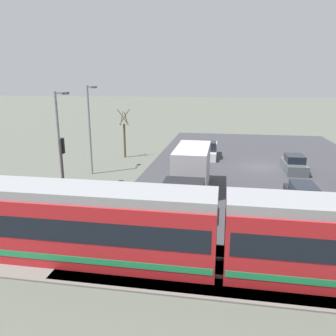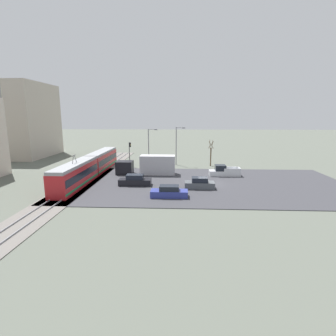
# 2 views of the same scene
# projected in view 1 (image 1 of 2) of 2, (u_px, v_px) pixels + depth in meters

# --- Properties ---
(ground_plane) EXTENTS (320.00, 320.00, 0.00)m
(ground_plane) POSITION_uv_depth(u_px,v_px,m) (262.00, 168.00, 32.33)
(ground_plane) COLOR #565B51
(road_surface) EXTENTS (22.24, 42.40, 0.08)m
(road_surface) POSITION_uv_depth(u_px,v_px,m) (262.00, 167.00, 32.32)
(road_surface) COLOR #38383D
(road_surface) RESTS_ON ground
(rail_bed) EXTENTS (66.25, 4.40, 0.22)m
(rail_bed) POSITION_uv_depth(u_px,v_px,m) (310.00, 278.00, 14.01)
(rail_bed) COLOR slate
(rail_bed) RESTS_ON ground
(light_rail_tram) EXTENTS (25.99, 2.57, 4.63)m
(light_rail_tram) POSITION_uv_depth(u_px,v_px,m) (221.00, 234.00, 14.20)
(light_rail_tram) COLOR #B21E23
(light_rail_tram) RESTS_ON ground
(box_truck) EXTENTS (2.49, 10.31, 3.32)m
(box_truck) POSITION_uv_depth(u_px,v_px,m) (190.00, 175.00, 23.92)
(box_truck) COLOR black
(box_truck) RESTS_ON ground
(pickup_truck) EXTENTS (1.94, 5.22, 1.85)m
(pickup_truck) POSITION_uv_depth(u_px,v_px,m) (208.00, 151.00, 36.33)
(pickup_truck) COLOR silver
(pickup_truck) RESTS_ON ground
(sedan_car_0) EXTENTS (1.84, 4.21, 1.59)m
(sedan_car_0) POSITION_uv_depth(u_px,v_px,m) (294.00, 165.00, 30.46)
(sedan_car_0) COLOR #4C5156
(sedan_car_0) RESTS_ON ground
(sedan_car_1) EXTENTS (1.74, 4.75, 1.61)m
(sedan_car_1) POSITION_uv_depth(u_px,v_px,m) (303.00, 198.00, 21.65)
(sedan_car_1) COLOR black
(sedan_car_1) RESTS_ON ground
(traffic_light_pole) EXTENTS (0.28, 0.47, 4.92)m
(traffic_light_pole) POSITION_uv_depth(u_px,v_px,m) (63.00, 166.00, 20.04)
(traffic_light_pole) COLOR #47474C
(traffic_light_pole) RESTS_ON ground
(street_tree) EXTENTS (1.26, 1.05, 5.37)m
(street_tree) POSITION_uv_depth(u_px,v_px,m) (124.00, 136.00, 36.22)
(street_tree) COLOR brown
(street_tree) RESTS_ON ground
(street_lamp_near_crossing) EXTENTS (0.36, 1.95, 7.56)m
(street_lamp_near_crossing) POSITION_uv_depth(u_px,v_px,m) (60.00, 136.00, 23.74)
(street_lamp_near_crossing) COLOR gray
(street_lamp_near_crossing) RESTS_ON ground
(street_lamp_mid_block) EXTENTS (0.36, 1.95, 7.92)m
(street_lamp_mid_block) POSITION_uv_depth(u_px,v_px,m) (90.00, 124.00, 29.22)
(street_lamp_mid_block) COLOR gray
(street_lamp_mid_block) RESTS_ON ground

